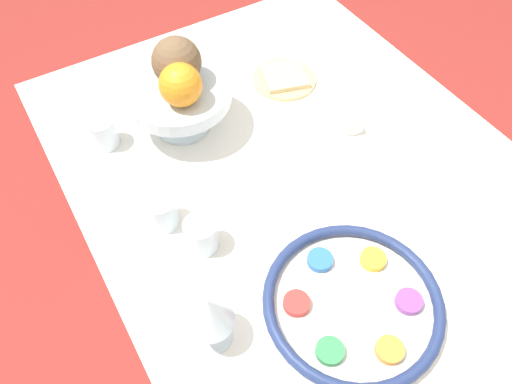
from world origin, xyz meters
TOP-DOWN VIEW (x-y plane):
  - ground_plane at (0.00, 0.00)m, footprint 8.00×8.00m
  - dining_table at (0.00, 0.00)m, footprint 1.21×0.88m
  - seder_plate at (-0.26, 0.10)m, footprint 0.30×0.30m
  - wine_glass at (-0.19, 0.32)m, footprint 0.08×0.08m
  - fruit_stand at (0.27, 0.15)m, footprint 0.22×0.22m
  - orange_fruit at (0.23, 0.16)m, footprint 0.09×0.09m
  - coconut at (0.29, 0.14)m, footprint 0.10×0.10m
  - bread_plate at (0.29, -0.12)m, footprint 0.15×0.15m
  - napkin_roll at (0.12, -0.18)m, footprint 0.15×0.09m
  - cup_near at (0.06, 0.30)m, footprint 0.06×0.06m
  - cup_mid at (-0.03, 0.26)m, footprint 0.06×0.06m
  - cup_far at (0.31, 0.32)m, footprint 0.06×0.06m

SIDE VIEW (x-z plane):
  - ground_plane at x=0.00m, z-range 0.00..0.00m
  - dining_table at x=0.00m, z-range 0.00..0.77m
  - bread_plate at x=0.29m, z-range 0.77..0.79m
  - seder_plate at x=-0.26m, z-range 0.77..0.80m
  - napkin_roll at x=0.12m, z-range 0.77..0.81m
  - cup_near at x=0.06m, z-range 0.77..0.84m
  - cup_mid at x=-0.03m, z-range 0.77..0.84m
  - cup_far at x=0.31m, z-range 0.77..0.84m
  - fruit_stand at x=0.27m, z-range 0.80..0.91m
  - wine_glass at x=-0.19m, z-range 0.80..0.93m
  - orange_fruit at x=0.23m, z-range 0.88..0.97m
  - coconut at x=0.29m, z-range 0.88..0.98m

